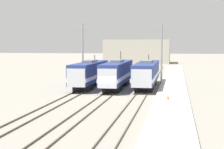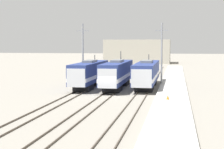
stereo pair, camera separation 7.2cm
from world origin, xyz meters
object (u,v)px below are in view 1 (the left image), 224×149
at_px(locomotive_far_left, 89,74).
at_px(catenary_tower_left, 83,53).
at_px(locomotive_far_right, 146,74).
at_px(locomotive_center, 117,74).
at_px(catenary_tower_right, 162,53).
at_px(traffic_cone, 168,97).

bearing_deg(locomotive_far_left, catenary_tower_left, 115.37).
distance_m(locomotive_far_right, catenary_tower_left, 11.65).
bearing_deg(locomotive_center, catenary_tower_left, 143.69).
distance_m(locomotive_far_left, catenary_tower_right, 12.20).
bearing_deg(catenary_tower_right, locomotive_center, -143.93).
relative_size(locomotive_center, locomotive_far_right, 0.93).
height_order(locomotive_far_left, traffic_cone, locomotive_far_left).
height_order(locomotive_center, locomotive_far_right, locomotive_center).
bearing_deg(traffic_cone, catenary_tower_right, 94.77).
height_order(locomotive_far_left, locomotive_far_right, locomotive_far_right).
height_order(locomotive_far_right, catenary_tower_left, catenary_tower_left).
relative_size(locomotive_far_left, locomotive_far_right, 0.91).
height_order(locomotive_center, traffic_cone, locomotive_center).
xyz_separation_m(locomotive_center, traffic_cone, (7.99, -12.59, -1.58)).
bearing_deg(catenary_tower_right, locomotive_far_left, -157.68).
height_order(catenary_tower_left, traffic_cone, catenary_tower_left).
bearing_deg(locomotive_far_left, locomotive_center, -3.79).
bearing_deg(catenary_tower_right, locomotive_far_right, -127.42).
height_order(catenary_tower_right, traffic_cone, catenary_tower_right).
relative_size(catenary_tower_left, catenary_tower_right, 1.00).
bearing_deg(locomotive_far_left, traffic_cone, -46.19).
bearing_deg(locomotive_far_left, locomotive_far_right, 10.57).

